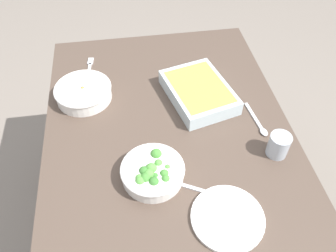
% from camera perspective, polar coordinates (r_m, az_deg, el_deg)
% --- Properties ---
extents(ground_plane, '(6.00, 6.00, 0.00)m').
position_cam_1_polar(ground_plane, '(1.87, 0.00, -15.29)').
color(ground_plane, slate).
extents(dining_table, '(1.20, 0.90, 0.74)m').
position_cam_1_polar(dining_table, '(1.33, 0.00, -2.60)').
color(dining_table, '#4C3D33').
rests_on(dining_table, ground_plane).
extents(stew_bowl, '(0.22, 0.22, 0.06)m').
position_cam_1_polar(stew_bowl, '(1.38, -14.02, 5.56)').
color(stew_bowl, white).
rests_on(stew_bowl, dining_table).
extents(broccoli_bowl, '(0.21, 0.21, 0.07)m').
position_cam_1_polar(broccoli_bowl, '(1.10, -2.61, -7.69)').
color(broccoli_bowl, white).
rests_on(broccoli_bowl, dining_table).
extents(baking_dish, '(0.34, 0.29, 0.06)m').
position_cam_1_polar(baking_dish, '(1.35, 5.18, 5.82)').
color(baking_dish, silver).
rests_on(baking_dish, dining_table).
extents(drink_cup, '(0.07, 0.07, 0.08)m').
position_cam_1_polar(drink_cup, '(1.21, 18.04, -3.18)').
color(drink_cup, '#B2BCC6').
rests_on(drink_cup, dining_table).
extents(side_plate, '(0.22, 0.22, 0.01)m').
position_cam_1_polar(side_plate, '(1.06, 9.98, -14.97)').
color(side_plate, white).
rests_on(side_plate, dining_table).
extents(spoon_by_stew, '(0.15, 0.13, 0.01)m').
position_cam_1_polar(spoon_by_stew, '(1.42, -12.68, 5.78)').
color(spoon_by_stew, silver).
rests_on(spoon_by_stew, dining_table).
extents(spoon_by_broccoli, '(0.10, 0.16, 0.01)m').
position_cam_1_polar(spoon_by_broccoli, '(1.10, 2.39, -9.82)').
color(spoon_by_broccoli, silver).
rests_on(spoon_by_broccoli, dining_table).
extents(spoon_spare, '(0.18, 0.04, 0.01)m').
position_cam_1_polar(spoon_spare, '(1.30, 14.98, 0.33)').
color(spoon_spare, silver).
rests_on(spoon_spare, dining_table).
extents(fork_on_table, '(0.18, 0.04, 0.01)m').
position_cam_1_polar(fork_on_table, '(1.54, -13.06, 9.38)').
color(fork_on_table, silver).
rests_on(fork_on_table, dining_table).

